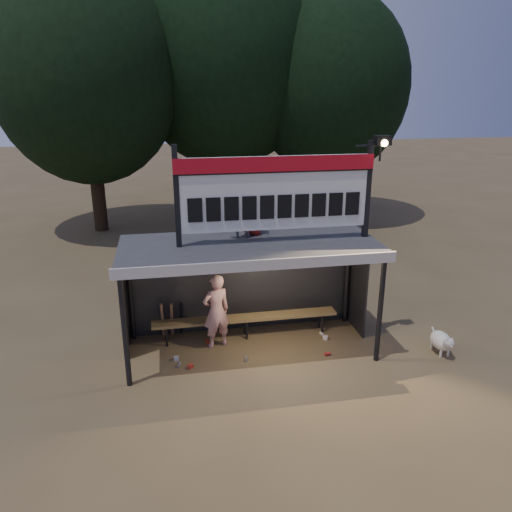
{
  "coord_description": "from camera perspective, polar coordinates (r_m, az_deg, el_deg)",
  "views": [
    {
      "loc": [
        -1.56,
        -9.08,
        5.19
      ],
      "look_at": [
        0.2,
        0.4,
        1.9
      ],
      "focal_mm": 35.0,
      "sensor_mm": 36.0,
      "label": 1
    }
  ],
  "objects": [
    {
      "name": "dog",
      "position": [
        10.96,
        20.48,
        -9.09
      ],
      "size": [
        0.36,
        0.81,
        0.49
      ],
      "color": "white",
      "rests_on": "ground"
    },
    {
      "name": "tree_mid",
      "position": [
        20.76,
        -3.68,
        21.5
      ],
      "size": [
        7.22,
        7.22,
        10.36
      ],
      "color": "black",
      "rests_on": "ground"
    },
    {
      "name": "child_b",
      "position": [
        10.08,
        -0.37,
        5.19
      ],
      "size": [
        0.57,
        0.54,
        0.98
      ],
      "primitive_type": "imported",
      "rotation": [
        0.0,
        0.0,
        2.48
      ],
      "color": "maroon",
      "rests_on": "dugout_shelter"
    },
    {
      "name": "tree_left",
      "position": [
        19.24,
        -18.85,
        18.87
      ],
      "size": [
        6.46,
        6.46,
        9.27
      ],
      "color": "black",
      "rests_on": "ground"
    },
    {
      "name": "bench",
      "position": [
        10.86,
        -1.19,
        -7.16
      ],
      "size": [
        4.0,
        0.35,
        0.48
      ],
      "color": "olive",
      "rests_on": "ground"
    },
    {
      "name": "litter",
      "position": [
        10.41,
        -0.93,
        -10.83
      ],
      "size": [
        3.31,
        1.05,
        0.08
      ],
      "color": "#A62F1C",
      "rests_on": "ground"
    },
    {
      "name": "dugout_shelter",
      "position": [
        10.03,
        -0.96,
        -0.64
      ],
      "size": [
        5.1,
        2.08,
        2.32
      ],
      "color": "#38383A",
      "rests_on": "ground"
    },
    {
      "name": "scoreboard_assembly",
      "position": [
        9.5,
        2.59,
        7.49
      ],
      "size": [
        4.1,
        0.27,
        1.99
      ],
      "color": "black",
      "rests_on": "dugout_shelter"
    },
    {
      "name": "player",
      "position": [
        10.35,
        -4.56,
        -6.3
      ],
      "size": [
        0.67,
        0.54,
        1.61
      ],
      "primitive_type": "imported",
      "rotation": [
        0.0,
        0.0,
        3.44
      ],
      "color": "silver",
      "rests_on": "ground"
    },
    {
      "name": "tree_right",
      "position": [
        20.65,
        8.45,
        18.65
      ],
      "size": [
        6.08,
        6.08,
        8.72
      ],
      "color": "#312216",
      "rests_on": "ground"
    },
    {
      "name": "child_a",
      "position": [
        9.89,
        -2.1,
        5.25
      ],
      "size": [
        0.57,
        0.46,
        1.1
      ],
      "primitive_type": "imported",
      "rotation": [
        0.0,
        0.0,
        3.23
      ],
      "color": "gray",
      "rests_on": "dugout_shelter"
    },
    {
      "name": "bats",
      "position": [
        10.99,
        -9.59,
        -7.12
      ],
      "size": [
        0.48,
        0.33,
        0.84
      ],
      "color": "#966A46",
      "rests_on": "ground"
    },
    {
      "name": "ground",
      "position": [
        10.58,
        -0.68,
        -10.55
      ],
      "size": [
        80.0,
        80.0,
        0.0
      ],
      "primitive_type": "plane",
      "color": "brown",
      "rests_on": "ground"
    }
  ]
}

